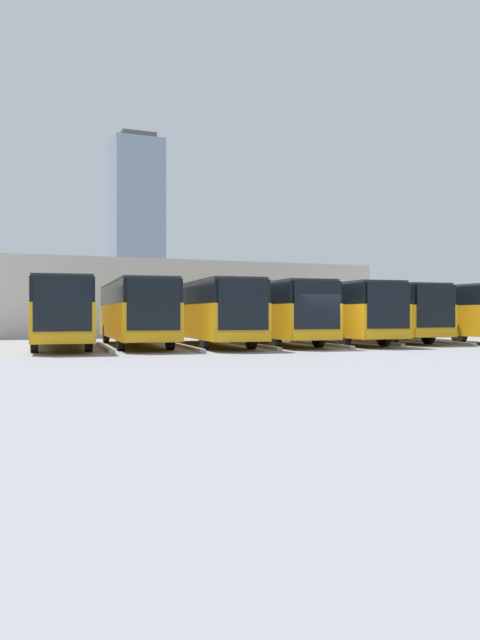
{
  "coord_description": "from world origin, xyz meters",
  "views": [
    {
      "loc": [
        14.04,
        24.85,
        1.62
      ],
      "look_at": [
        1.63,
        -6.17,
        1.31
      ],
      "focal_mm": 35.0,
      "sensor_mm": 36.0,
      "label": 1
    }
  ],
  "objects_px": {
    "bus_3": "(271,311)",
    "bus_5": "(135,311)",
    "bus_0": "(435,311)",
    "bus_2": "(331,311)",
    "bus_4": "(208,311)",
    "bus_1": "(375,311)",
    "bus_6": "(60,310)"
  },
  "relations": [
    {
      "from": "bus_0",
      "to": "bus_3",
      "type": "distance_m",
      "value": 10.92
    },
    {
      "from": "bus_5",
      "to": "bus_1",
      "type": "bearing_deg",
      "value": -174.0
    },
    {
      "from": "bus_1",
      "to": "bus_3",
      "type": "xyz_separation_m",
      "value": [
        7.28,
        0.92,
        0.0
      ]
    },
    {
      "from": "bus_1",
      "to": "bus_2",
      "type": "distance_m",
      "value": 3.81
    },
    {
      "from": "bus_1",
      "to": "bus_3",
      "type": "relative_size",
      "value": 1.0
    },
    {
      "from": "bus_3",
      "to": "bus_4",
      "type": "bearing_deg",
      "value": 8.27
    },
    {
      "from": "bus_3",
      "to": "bus_5",
      "type": "distance_m",
      "value": 7.31
    },
    {
      "from": "bus_2",
      "to": "bus_4",
      "type": "distance_m",
      "value": 7.28
    },
    {
      "from": "bus_0",
      "to": "bus_5",
      "type": "distance_m",
      "value": 18.21
    },
    {
      "from": "bus_6",
      "to": "bus_0",
      "type": "bearing_deg",
      "value": -176.74
    },
    {
      "from": "bus_2",
      "to": "bus_6",
      "type": "height_order",
      "value": "same"
    },
    {
      "from": "bus_3",
      "to": "bus_2",
      "type": "bearing_deg",
      "value": -178.39
    },
    {
      "from": "bus_1",
      "to": "bus_6",
      "type": "relative_size",
      "value": 1.0
    },
    {
      "from": "bus_0",
      "to": "bus_1",
      "type": "height_order",
      "value": "same"
    },
    {
      "from": "bus_3",
      "to": "bus_5",
      "type": "relative_size",
      "value": 1.0
    },
    {
      "from": "bus_3",
      "to": "bus_6",
      "type": "height_order",
      "value": "same"
    },
    {
      "from": "bus_4",
      "to": "bus_1",
      "type": "bearing_deg",
      "value": -169.15
    },
    {
      "from": "bus_5",
      "to": "bus_2",
      "type": "bearing_deg",
      "value": -179.57
    },
    {
      "from": "bus_3",
      "to": "bus_5",
      "type": "xyz_separation_m",
      "value": [
        7.28,
        -0.65,
        0.0
      ]
    },
    {
      "from": "bus_5",
      "to": "bus_6",
      "type": "relative_size",
      "value": 1.0
    },
    {
      "from": "bus_0",
      "to": "bus_2",
      "type": "bearing_deg",
      "value": 6.07
    },
    {
      "from": "bus_0",
      "to": "bus_4",
      "type": "height_order",
      "value": "same"
    },
    {
      "from": "bus_5",
      "to": "bus_4",
      "type": "bearing_deg",
      "value": 171.63
    },
    {
      "from": "bus_3",
      "to": "bus_0",
      "type": "bearing_deg",
      "value": -175.42
    },
    {
      "from": "bus_0",
      "to": "bus_1",
      "type": "relative_size",
      "value": 1.0
    },
    {
      "from": "bus_1",
      "to": "bus_2",
      "type": "bearing_deg",
      "value": 22.18
    },
    {
      "from": "bus_2",
      "to": "bus_5",
      "type": "relative_size",
      "value": 1.0
    },
    {
      "from": "bus_2",
      "to": "bus_1",
      "type": "bearing_deg",
      "value": -157.82
    },
    {
      "from": "bus_1",
      "to": "bus_3",
      "type": "height_order",
      "value": "same"
    },
    {
      "from": "bus_3",
      "to": "bus_5",
      "type": "height_order",
      "value": "same"
    },
    {
      "from": "bus_3",
      "to": "bus_4",
      "type": "relative_size",
      "value": 1.0
    },
    {
      "from": "bus_3",
      "to": "bus_4",
      "type": "distance_m",
      "value": 3.65
    }
  ]
}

